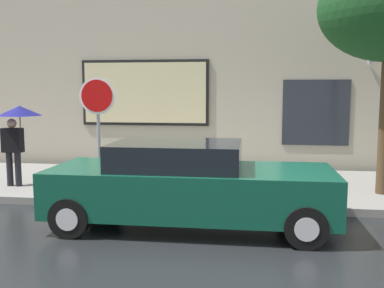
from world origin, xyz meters
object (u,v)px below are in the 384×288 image
at_px(stop_sign, 98,112).
at_px(fire_hydrant, 210,175).
at_px(parked_car, 188,185).
at_px(pedestrian_with_umbrella, 17,123).

bearing_deg(stop_sign, fire_hydrant, 12.53).
bearing_deg(parked_car, stop_sign, 143.95).
relative_size(fire_hydrant, pedestrian_with_umbrella, 0.40).
xyz_separation_m(parked_car, pedestrian_with_umbrella, (-4.14, 1.98, 0.87)).
height_order(pedestrian_with_umbrella, stop_sign, stop_sign).
bearing_deg(pedestrian_with_umbrella, parked_car, -25.55).
xyz_separation_m(parked_car, fire_hydrant, (0.18, 2.05, -0.21)).
height_order(parked_car, fire_hydrant, parked_car).
distance_m(pedestrian_with_umbrella, stop_sign, 2.10).
bearing_deg(stop_sign, pedestrian_with_umbrella, 167.71).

